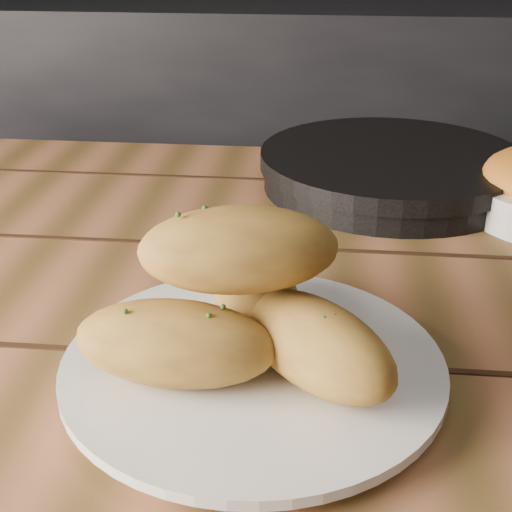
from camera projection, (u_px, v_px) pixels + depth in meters
The scene contains 4 objects.
table at pixel (299, 390), 0.67m from camera, with size 1.50×0.88×0.75m.
plate at pixel (253, 368), 0.51m from camera, with size 0.27×0.27×0.02m.
bread_rolls at pixel (246, 307), 0.49m from camera, with size 0.23×0.21×0.12m.
skillet at pixel (393, 169), 0.87m from camera, with size 0.44×0.32×0.05m.
Camera 1 is at (-0.64, 0.16, 1.06)m, focal length 50.00 mm.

